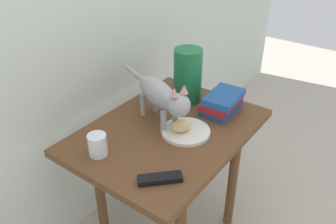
# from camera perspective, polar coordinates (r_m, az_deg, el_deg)

# --- Properties ---
(side_table) EXTENTS (0.79, 0.58, 0.60)m
(side_table) POSITION_cam_1_polar(r_m,az_deg,el_deg) (1.52, 0.00, -5.45)
(side_table) COLOR brown
(side_table) RESTS_ON ground
(plate) EXTENTS (0.20, 0.20, 0.01)m
(plate) POSITION_cam_1_polar(r_m,az_deg,el_deg) (1.44, 2.86, -3.14)
(plate) COLOR silver
(plate) RESTS_ON side_table
(bread_roll) EXTENTS (0.10, 0.10, 0.05)m
(bread_roll) POSITION_cam_1_polar(r_m,az_deg,el_deg) (1.42, 2.21, -2.14)
(bread_roll) COLOR #E0BC7A
(bread_roll) RESTS_ON plate
(cat) EXTENTS (0.21, 0.45, 0.23)m
(cat) POSITION_cam_1_polar(r_m,az_deg,el_deg) (1.43, -1.03, 2.62)
(cat) COLOR #99999E
(cat) RESTS_ON side_table
(book_stack) EXTENTS (0.20, 0.14, 0.09)m
(book_stack) POSITION_cam_1_polar(r_m,az_deg,el_deg) (1.58, 8.68, 1.47)
(book_stack) COLOR #1E4C8C
(book_stack) RESTS_ON side_table
(green_vase) EXTENTS (0.13, 0.13, 0.25)m
(green_vase) POSITION_cam_1_polar(r_m,az_deg,el_deg) (1.62, 3.19, 5.86)
(green_vase) COLOR #196B38
(green_vase) RESTS_ON side_table
(candle_jar) EXTENTS (0.07, 0.07, 0.08)m
(candle_jar) POSITION_cam_1_polar(r_m,az_deg,el_deg) (1.33, -11.21, -5.36)
(candle_jar) COLOR silver
(candle_jar) RESTS_ON side_table
(tv_remote) EXTENTS (0.14, 0.14, 0.02)m
(tv_remote) POSITION_cam_1_polar(r_m,az_deg,el_deg) (1.21, -1.30, -10.63)
(tv_remote) COLOR black
(tv_remote) RESTS_ON side_table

